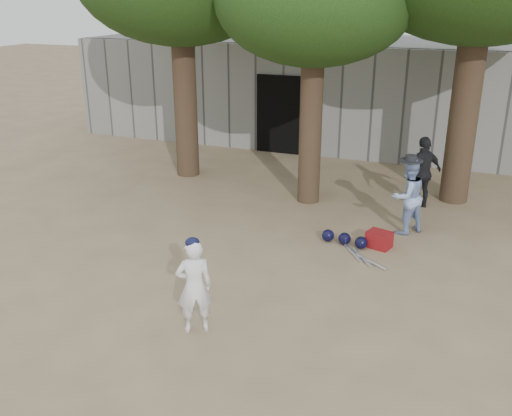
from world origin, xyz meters
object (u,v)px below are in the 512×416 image
at_px(spectator_dark, 423,173).
at_px(red_bag, 379,240).
at_px(spectator_blue, 407,196).
at_px(boy_player, 194,286).

bearing_deg(spectator_dark, red_bag, 34.29).
relative_size(spectator_blue, spectator_dark, 0.94).
bearing_deg(boy_player, red_bag, -150.98).
bearing_deg(spectator_blue, boy_player, 16.67).
bearing_deg(spectator_dark, boy_player, 24.00).
relative_size(boy_player, spectator_blue, 0.92).
bearing_deg(red_bag, spectator_dark, 79.26).
xyz_separation_m(boy_player, red_bag, (1.86, 3.63, -0.52)).
height_order(spectator_blue, red_bag, spectator_blue).
relative_size(spectator_blue, red_bag, 3.48).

